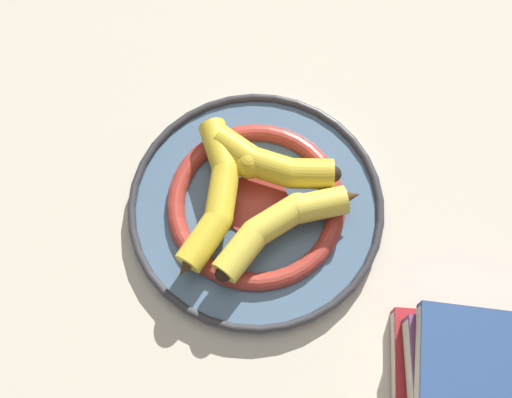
# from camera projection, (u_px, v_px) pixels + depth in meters

# --- Properties ---
(ground_plane) EXTENTS (2.80, 2.80, 0.00)m
(ground_plane) POSITION_uv_depth(u_px,v_px,m) (250.00, 180.00, 0.80)
(ground_plane) COLOR beige
(decorative_bowl) EXTENTS (0.33, 0.33, 0.03)m
(decorative_bowl) POSITION_uv_depth(u_px,v_px,m) (256.00, 205.00, 0.77)
(decorative_bowl) COLOR slate
(decorative_bowl) RESTS_ON ground_plane
(banana_a) EXTENTS (0.19, 0.11, 0.04)m
(banana_a) POSITION_uv_depth(u_px,v_px,m) (282.00, 223.00, 0.72)
(banana_a) COLOR yellow
(banana_a) RESTS_ON decorative_bowl
(banana_b) EXTENTS (0.20, 0.11, 0.04)m
(banana_b) POSITION_uv_depth(u_px,v_px,m) (215.00, 196.00, 0.74)
(banana_b) COLOR yellow
(banana_b) RESTS_ON decorative_bowl
(banana_c) EXTENTS (0.07, 0.18, 0.04)m
(banana_c) POSITION_uv_depth(u_px,v_px,m) (270.00, 163.00, 0.75)
(banana_c) COLOR gold
(banana_c) RESTS_ON decorative_bowl
(book_stack) EXTENTS (0.20, 0.22, 0.08)m
(book_stack) POSITION_uv_depth(u_px,v_px,m) (477.00, 374.00, 0.66)
(book_stack) COLOR #AD2328
(book_stack) RESTS_ON ground_plane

